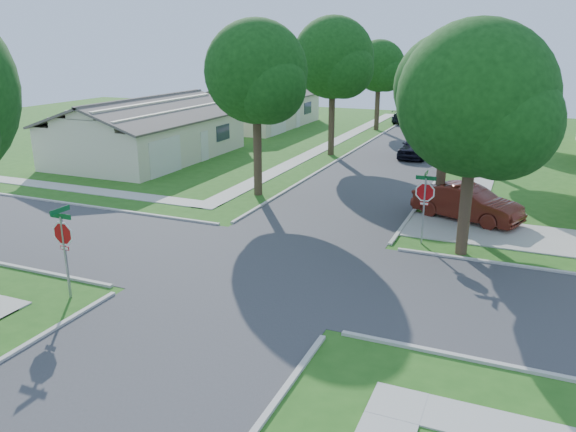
% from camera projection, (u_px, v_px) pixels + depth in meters
% --- Properties ---
extents(ground, '(100.00, 100.00, 0.00)m').
position_uv_depth(ground, '(267.00, 267.00, 20.27)').
color(ground, '#255818').
rests_on(ground, ground).
extents(road_ns, '(7.00, 100.00, 0.02)m').
position_uv_depth(road_ns, '(267.00, 267.00, 20.27)').
color(road_ns, '#333335').
rests_on(road_ns, ground).
extents(sidewalk_ne, '(1.20, 40.00, 0.04)m').
position_uv_depth(sidewalk_ne, '(493.00, 153.00, 40.85)').
color(sidewalk_ne, '#9E9B91').
rests_on(sidewalk_ne, ground).
extents(sidewalk_nw, '(1.20, 40.00, 0.04)m').
position_uv_depth(sidewalk_nw, '(334.00, 142.00, 45.39)').
color(sidewalk_nw, '#9E9B91').
rests_on(sidewalk_nw, ground).
extents(driveway, '(8.80, 3.60, 0.05)m').
position_uv_depth(driveway, '(508.00, 235.00, 23.56)').
color(driveway, '#9E9B91').
rests_on(driveway, ground).
extents(stop_sign_sw, '(1.05, 0.80, 2.98)m').
position_uv_depth(stop_sign_sw, '(63.00, 237.00, 17.28)').
color(stop_sign_sw, gray).
rests_on(stop_sign_sw, ground).
extents(stop_sign_ne, '(1.05, 0.80, 2.98)m').
position_uv_depth(stop_sign_ne, '(425.00, 195.00, 22.05)').
color(stop_sign_ne, gray).
rests_on(stop_sign_ne, ground).
extents(tree_e_near, '(4.97, 4.80, 8.28)m').
position_uv_depth(tree_e_near, '(449.00, 93.00, 24.74)').
color(tree_e_near, '#38281C').
rests_on(tree_e_near, ground).
extents(tree_e_mid, '(5.59, 5.40, 9.21)m').
position_uv_depth(tree_e_mid, '(476.00, 67.00, 35.11)').
color(tree_e_mid, '#38281C').
rests_on(tree_e_mid, ground).
extents(tree_e_far, '(5.17, 5.00, 8.72)m').
position_uv_depth(tree_e_far, '(491.00, 65.00, 46.62)').
color(tree_e_far, '#38281C').
rests_on(tree_e_far, ground).
extents(tree_w_near, '(5.38, 5.20, 8.97)m').
position_uv_depth(tree_w_near, '(257.00, 77.00, 28.10)').
color(tree_w_near, '#38281C').
rests_on(tree_w_near, ground).
extents(tree_w_mid, '(5.80, 5.60, 9.56)m').
position_uv_depth(tree_w_mid, '(334.00, 62.00, 38.54)').
color(tree_w_mid, '#38281C').
rests_on(tree_w_mid, ground).
extents(tree_w_far, '(4.76, 4.60, 8.04)m').
position_uv_depth(tree_w_far, '(379.00, 68.00, 50.26)').
color(tree_w_far, '#38281C').
rests_on(tree_w_far, ground).
extents(tree_ne_corner, '(5.80, 5.60, 8.66)m').
position_uv_depth(tree_ne_corner, '(477.00, 107.00, 19.94)').
color(tree_ne_corner, '#38281C').
rests_on(tree_ne_corner, ground).
extents(house_nw_near, '(8.42, 13.60, 4.23)m').
position_uv_depth(house_nw_near, '(149.00, 136.00, 38.96)').
color(house_nw_near, beige).
rests_on(house_nw_near, ground).
extents(house_nw_far, '(8.42, 13.60, 4.23)m').
position_uv_depth(house_nw_far, '(257.00, 110.00, 53.90)').
color(house_nw_far, beige).
rests_on(house_nw_far, ground).
extents(car_driveway, '(5.16, 3.28, 1.60)m').
position_uv_depth(car_driveway, '(467.00, 203.00, 25.44)').
color(car_driveway, '#4A170F').
rests_on(car_driveway, ground).
extents(car_curb_east, '(2.30, 4.78, 1.58)m').
position_uv_depth(car_curb_east, '(418.00, 146.00, 39.37)').
color(car_curb_east, black).
rests_on(car_curb_east, ground).
extents(car_curb_west, '(2.24, 5.14, 1.47)m').
position_uv_depth(car_curb_west, '(406.00, 115.00, 56.29)').
color(car_curb_west, black).
rests_on(car_curb_west, ground).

